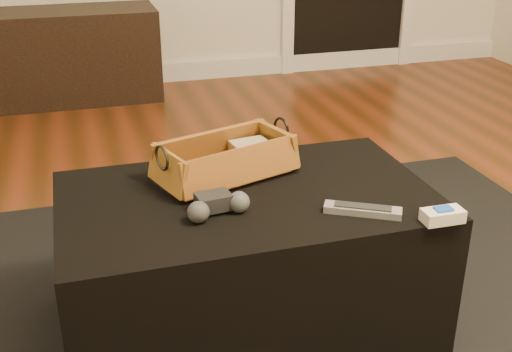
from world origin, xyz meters
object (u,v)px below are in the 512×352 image
object	(u,v)px
media_cabinet	(41,57)
tv_remote	(222,172)
ottoman	(247,261)
game_controller	(217,205)
silver_remote	(363,210)
cream_gadget	(443,215)
wicker_basket	(225,161)

from	to	relation	value
media_cabinet	tv_remote	world-z (taller)	media_cabinet
ottoman	game_controller	world-z (taller)	game_controller
game_controller	silver_remote	xyz separation A→B (m)	(0.35, -0.10, -0.02)
cream_gadget	wicker_basket	bearing A→B (deg)	137.10
media_cabinet	tv_remote	size ratio (longest dim) A/B	6.57
wicker_basket	cream_gadget	bearing A→B (deg)	-42.90
wicker_basket	silver_remote	distance (m)	0.42
silver_remote	ottoman	bearing A→B (deg)	142.89
media_cabinet	ottoman	bearing A→B (deg)	-76.65
media_cabinet	game_controller	xyz separation A→B (m)	(0.48, -2.54, 0.19)
game_controller	cream_gadget	world-z (taller)	game_controller
tv_remote	wicker_basket	bearing A→B (deg)	30.87
media_cabinet	silver_remote	xyz separation A→B (m)	(0.83, -2.63, 0.17)
ottoman	cream_gadget	size ratio (longest dim) A/B	9.70
tv_remote	game_controller	size ratio (longest dim) A/B	1.18
ottoman	wicker_basket	size ratio (longest dim) A/B	2.29
cream_gadget	silver_remote	bearing A→B (deg)	150.92
media_cabinet	wicker_basket	bearing A→B (deg)	-76.53
ottoman	silver_remote	bearing A→B (deg)	-37.11
tv_remote	silver_remote	size ratio (longest dim) A/B	1.09
ottoman	game_controller	xyz separation A→B (m)	(-0.10, -0.09, 0.24)
wicker_basket	cream_gadget	xyz separation A→B (m)	(0.45, -0.42, -0.03)
media_cabinet	game_controller	world-z (taller)	media_cabinet
cream_gadget	game_controller	bearing A→B (deg)	159.76
ottoman	media_cabinet	bearing A→B (deg)	103.35
silver_remote	tv_remote	bearing A→B (deg)	134.09
media_cabinet	silver_remote	world-z (taller)	media_cabinet
media_cabinet	cream_gadget	world-z (taller)	media_cabinet
media_cabinet	ottoman	xyz separation A→B (m)	(0.58, -2.44, -0.05)
ottoman	wicker_basket	world-z (taller)	wicker_basket
silver_remote	cream_gadget	xyz separation A→B (m)	(0.17, -0.09, 0.01)
media_cabinet	tv_remote	xyz separation A→B (m)	(0.54, -2.33, 0.19)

